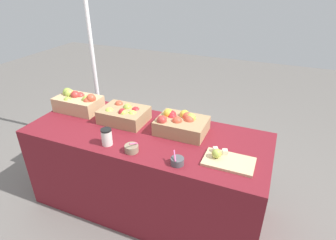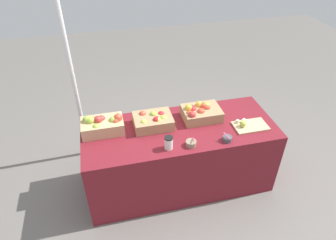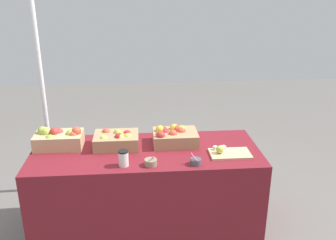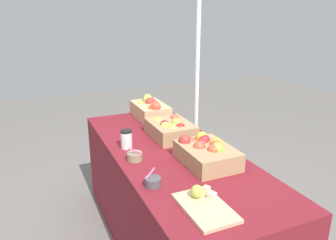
{
  "view_description": "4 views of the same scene",
  "coord_description": "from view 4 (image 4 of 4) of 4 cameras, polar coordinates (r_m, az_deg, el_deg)",
  "views": [
    {
      "loc": [
        0.88,
        -1.65,
        1.84
      ],
      "look_at": [
        0.18,
        0.03,
        0.87
      ],
      "focal_mm": 29.68,
      "sensor_mm": 36.0,
      "label": 1
    },
    {
      "loc": [
        -0.66,
        -2.25,
        2.55
      ],
      "look_at": [
        -0.13,
        -0.04,
        0.89
      ],
      "focal_mm": 32.39,
      "sensor_mm": 36.0,
      "label": 2
    },
    {
      "loc": [
        -0.05,
        -2.79,
        2.06
      ],
      "look_at": [
        0.18,
        -0.01,
        1.01
      ],
      "focal_mm": 39.4,
      "sensor_mm": 36.0,
      "label": 3
    },
    {
      "loc": [
        1.84,
        -0.84,
        1.63
      ],
      "look_at": [
        -0.16,
        0.04,
        0.91
      ],
      "focal_mm": 35.44,
      "sensor_mm": 36.0,
      "label": 4
    }
  ],
  "objects": [
    {
      "name": "table",
      "position": [
        2.38,
        0.67,
        -13.56
      ],
      "size": [
        1.9,
        0.76,
        0.74
      ],
      "primitive_type": "cube",
      "color": "maroon",
      "rests_on": "ground_plane"
    },
    {
      "name": "apple_crate_left",
      "position": [
        2.86,
        -3.07,
        1.89
      ],
      "size": [
        0.39,
        0.24,
        0.18
      ],
      "color": "tan",
      "rests_on": "table"
    },
    {
      "name": "apple_crate_middle",
      "position": [
        2.43,
        0.43,
        -1.52
      ],
      "size": [
        0.37,
        0.28,
        0.14
      ],
      "color": "tan",
      "rests_on": "table"
    },
    {
      "name": "apple_crate_right",
      "position": [
        2.04,
        6.61,
        -5.52
      ],
      "size": [
        0.38,
        0.28,
        0.16
      ],
      "color": "tan",
      "rests_on": "table"
    },
    {
      "name": "cutting_board_front",
      "position": [
        1.63,
        6.2,
        -14.18
      ],
      "size": [
        0.33,
        0.2,
        0.08
      ],
      "color": "#D1B284",
      "rests_on": "table"
    },
    {
      "name": "sample_bowl_near",
      "position": [
        1.79,
        -2.64,
        -10.54
      ],
      "size": [
        0.09,
        0.09,
        0.09
      ],
      "color": "#4C4C51",
      "rests_on": "table"
    },
    {
      "name": "sample_bowl_mid",
      "position": [
        2.09,
        -5.75,
        -6.23
      ],
      "size": [
        0.1,
        0.1,
        0.09
      ],
      "color": "gray",
      "rests_on": "table"
    },
    {
      "name": "coffee_cup",
      "position": [
        2.26,
        -7.16,
        -3.3
      ],
      "size": [
        0.08,
        0.08,
        0.13
      ],
      "color": "silver",
      "rests_on": "table"
    },
    {
      "name": "tent_pole",
      "position": [
        3.25,
        5.04,
        8.5
      ],
      "size": [
        0.04,
        0.04,
        2.16
      ],
      "primitive_type": "cylinder",
      "color": "white",
      "rests_on": "ground_plane"
    }
  ]
}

